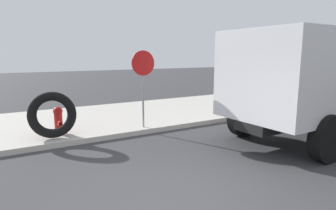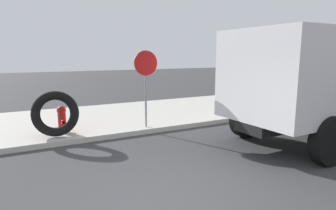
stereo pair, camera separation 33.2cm
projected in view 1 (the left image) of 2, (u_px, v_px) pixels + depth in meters
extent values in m
plane|color=#38383A|center=(167.00, 207.00, 4.58)|extent=(80.00, 80.00, 0.00)
cube|color=#BCB7AD|center=(72.00, 122.00, 10.05)|extent=(36.00, 5.00, 0.15)
cylinder|color=red|center=(59.00, 123.00, 8.30)|extent=(0.23, 0.23, 0.58)
sphere|color=red|center=(58.00, 111.00, 8.24)|extent=(0.26, 0.26, 0.26)
cylinder|color=red|center=(60.00, 122.00, 8.12)|extent=(0.10, 0.18, 0.10)
cylinder|color=red|center=(57.00, 120.00, 8.46)|extent=(0.10, 0.18, 0.10)
cylinder|color=red|center=(60.00, 125.00, 8.13)|extent=(0.12, 0.18, 0.12)
torus|color=black|center=(52.00, 115.00, 7.78)|extent=(1.33, 0.72, 1.28)
cylinder|color=gray|center=(143.00, 90.00, 8.86)|extent=(0.06, 0.06, 2.38)
cylinder|color=red|center=(143.00, 63.00, 8.69)|extent=(0.76, 0.02, 0.76)
cube|color=silver|center=(278.00, 75.00, 7.14)|extent=(2.03, 2.52, 2.20)
cube|color=black|center=(330.00, 113.00, 8.65)|extent=(7.01, 0.98, 0.24)
cylinder|color=black|center=(327.00, 138.00, 6.43)|extent=(1.10, 0.31, 1.10)
cylinder|color=black|center=(244.00, 118.00, 8.52)|extent=(1.10, 0.31, 1.10)
cylinder|color=black|center=(330.00, 104.00, 10.90)|extent=(1.10, 0.31, 1.10)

